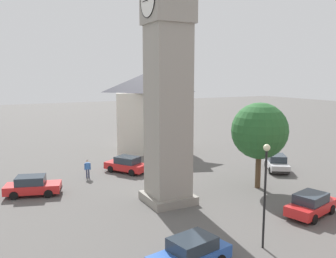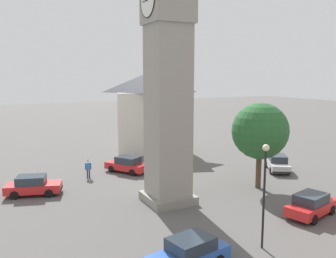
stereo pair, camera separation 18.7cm
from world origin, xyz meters
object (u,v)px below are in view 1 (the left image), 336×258
(tree, at_px, (260,131))
(car_silver_kerb, at_px, (126,164))
(car_blue_kerb, at_px, (311,204))
(car_black_far, at_px, (277,163))
(building_shop_left, at_px, (149,111))
(car_white_side, at_px, (190,253))
(lamp_post, at_px, (265,181))
(clock_tower, at_px, (168,17))
(pedestrian, at_px, (88,167))
(car_red_corner, at_px, (32,186))

(tree, bearing_deg, car_silver_kerb, 40.27)
(car_blue_kerb, distance_m, car_black_far, 11.42)
(car_blue_kerb, xyz_separation_m, building_shop_left, (23.43, 1.16, 4.10))
(car_silver_kerb, bearing_deg, car_blue_kerb, -155.77)
(tree, bearing_deg, car_white_side, 126.25)
(building_shop_left, relative_size, lamp_post, 1.69)
(tree, bearing_deg, building_shop_left, 6.83)
(clock_tower, xyz_separation_m, pedestrian, (8.69, 3.64, -12.06))
(pedestrian, distance_m, tree, 15.27)
(car_blue_kerb, xyz_separation_m, pedestrian, (15.31, 10.83, 0.25))
(car_blue_kerb, bearing_deg, clock_tower, 47.33)
(car_blue_kerb, xyz_separation_m, car_silver_kerb, (15.61, 7.02, 0.00))
(car_silver_kerb, xyz_separation_m, car_black_far, (-6.00, -13.18, 0.00))
(car_white_side, bearing_deg, building_shop_left, -19.97)
(clock_tower, xyz_separation_m, car_black_far, (2.99, -13.35, -12.31))
(car_silver_kerb, distance_m, building_shop_left, 10.60)
(car_red_corner, distance_m, lamp_post, 17.92)
(car_black_far, bearing_deg, car_red_corner, 82.22)
(clock_tower, relative_size, car_blue_kerb, 5.05)
(tree, distance_m, building_shop_left, 17.30)
(lamp_post, bearing_deg, car_red_corner, 34.14)
(clock_tower, height_order, building_shop_left, clock_tower)
(clock_tower, xyz_separation_m, lamp_post, (-8.64, -1.29, -9.35))
(lamp_post, bearing_deg, car_black_far, -46.04)
(clock_tower, bearing_deg, tree, -92.62)
(car_white_side, height_order, tree, tree)
(car_red_corner, bearing_deg, car_silver_kerb, -71.18)
(car_silver_kerb, xyz_separation_m, tree, (-9.35, -7.92, 3.95))
(car_blue_kerb, height_order, car_white_side, same)
(car_blue_kerb, bearing_deg, lamp_post, 108.84)
(lamp_post, bearing_deg, car_blue_kerb, -71.16)
(car_silver_kerb, xyz_separation_m, pedestrian, (-0.30, 3.80, 0.25))
(lamp_post, bearing_deg, car_white_side, 90.39)
(car_black_far, distance_m, pedestrian, 17.92)
(car_red_corner, distance_m, pedestrian, 5.67)
(car_silver_kerb, height_order, lamp_post, lamp_post)
(car_blue_kerb, height_order, pedestrian, pedestrian)
(car_silver_kerb, relative_size, car_white_side, 1.00)
(clock_tower, height_order, car_black_far, clock_tower)
(car_black_far, bearing_deg, tree, 122.54)
(car_silver_kerb, xyz_separation_m, lamp_post, (-17.62, -1.13, 2.96))
(car_silver_kerb, distance_m, tree, 12.88)
(car_silver_kerb, xyz_separation_m, building_shop_left, (7.82, -5.87, 4.10))
(car_white_side, xyz_separation_m, pedestrian, (17.35, 0.41, 0.25))
(car_black_far, bearing_deg, car_silver_kerb, 65.55)
(car_silver_kerb, xyz_separation_m, car_red_corner, (-2.99, 8.78, 0.00))
(pedestrian, bearing_deg, car_white_side, -178.65)
(car_silver_kerb, bearing_deg, clock_tower, 178.96)
(clock_tower, xyz_separation_m, tree, (-0.37, -8.09, -8.36))
(car_silver_kerb, height_order, pedestrian, pedestrian)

